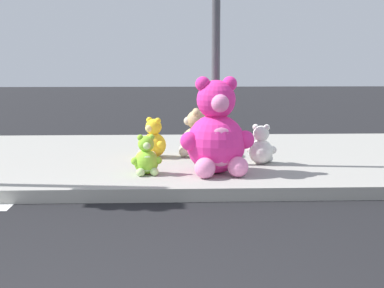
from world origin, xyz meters
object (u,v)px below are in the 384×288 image
(plush_pink_large, at_px, (217,135))
(plush_lime, at_px, (146,158))
(plush_yellow, at_px, (153,141))
(sign_pole, at_px, (216,35))
(plush_white, at_px, (261,148))
(plush_tan, at_px, (195,137))

(plush_pink_large, height_order, plush_lime, plush_pink_large)
(plush_yellow, height_order, plush_lime, plush_yellow)
(plush_pink_large, bearing_deg, plush_yellow, 124.97)
(sign_pole, xyz_separation_m, plush_pink_large, (-0.03, -0.58, -1.22))
(sign_pole, bearing_deg, plush_white, 3.12)
(plush_pink_large, distance_m, plush_white, 0.94)
(plush_yellow, bearing_deg, plush_pink_large, -55.03)
(plush_pink_large, relative_size, plush_white, 2.21)
(sign_pole, height_order, plush_pink_large, sign_pole)
(plush_yellow, relative_size, plush_lime, 1.17)
(plush_lime, bearing_deg, plush_white, 23.12)
(sign_pole, xyz_separation_m, plush_lime, (-0.89, -0.61, -1.50))
(plush_white, xyz_separation_m, plush_tan, (-0.86, 0.66, 0.06))
(plush_yellow, xyz_separation_m, plush_white, (1.47, -0.54, -0.02))
(plush_pink_large, distance_m, plush_tan, 1.31)
(sign_pole, relative_size, plush_tan, 4.64)
(plush_white, bearing_deg, plush_pink_large, -136.60)
(plush_pink_large, height_order, plush_white, plush_pink_large)
(plush_lime, bearing_deg, plush_yellow, 87.81)
(sign_pole, xyz_separation_m, plush_tan, (-0.24, 0.70, -1.42))
(plush_lime, height_order, plush_white, plush_white)
(plush_pink_large, xyz_separation_m, plush_tan, (-0.21, 1.28, -0.20))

